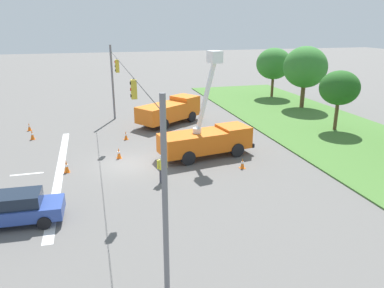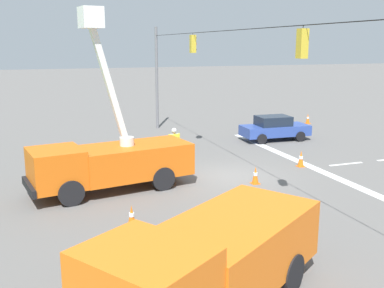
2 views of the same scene
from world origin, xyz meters
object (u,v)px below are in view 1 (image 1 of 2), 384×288
at_px(traffic_cone_far_right, 29,127).
at_px(traffic_cone_foreground_left, 66,166).
at_px(utility_truck_support_near, 170,110).
at_px(traffic_cone_foreground_right, 242,163).
at_px(road_worker, 162,167).
at_px(traffic_cone_near_bucket, 192,135).
at_px(tree_far_west, 274,64).
at_px(sedan_blue, 17,208).
at_px(tree_west, 305,67).
at_px(utility_truck_bucket_lift, 207,138).
at_px(traffic_cone_lane_edge_a, 32,135).
at_px(traffic_cone_far_left, 119,153).
at_px(traffic_cone_lane_edge_b, 126,135).
at_px(tree_centre, 340,88).

bearing_deg(traffic_cone_far_right, traffic_cone_foreground_left, 18.30).
xyz_separation_m(utility_truck_support_near, traffic_cone_foreground_right, (12.47, 2.22, -0.92)).
bearing_deg(road_worker, traffic_cone_near_bucket, 153.36).
relative_size(tree_far_west, traffic_cone_foreground_left, 7.52).
xyz_separation_m(tree_far_west, traffic_cone_foreground_right, (21.81, -13.07, -3.89)).
height_order(sedan_blue, traffic_cone_far_right, sedan_blue).
bearing_deg(traffic_cone_foreground_left, traffic_cone_near_bucket, 116.07).
bearing_deg(sedan_blue, tree_west, 125.54).
bearing_deg(traffic_cone_near_bucket, utility_truck_bucket_lift, 0.05).
height_order(traffic_cone_lane_edge_a, traffic_cone_far_left, traffic_cone_lane_edge_a).
bearing_deg(tree_west, traffic_cone_foreground_right, -41.49).
height_order(utility_truck_bucket_lift, road_worker, utility_truck_bucket_lift).
relative_size(traffic_cone_foreground_left, traffic_cone_near_bucket, 1.08).
relative_size(road_worker, traffic_cone_near_bucket, 2.33).
distance_m(utility_truck_support_near, traffic_cone_foreground_right, 12.70).
relative_size(traffic_cone_foreground_left, traffic_cone_far_left, 1.06).
height_order(tree_west, road_worker, tree_west).
bearing_deg(traffic_cone_lane_edge_a, tree_far_west, 112.53).
height_order(tree_far_west, traffic_cone_foreground_left, tree_far_west).
bearing_deg(traffic_cone_far_left, utility_truck_bucket_lift, 78.80).
distance_m(road_worker, traffic_cone_foreground_right, 5.63).
height_order(utility_truck_bucket_lift, sedan_blue, utility_truck_bucket_lift).
distance_m(traffic_cone_lane_edge_b, traffic_cone_far_left, 4.45).
bearing_deg(utility_truck_support_near, sedan_blue, -33.90).
height_order(traffic_cone_foreground_left, traffic_cone_lane_edge_a, traffic_cone_foreground_left).
xyz_separation_m(utility_truck_bucket_lift, traffic_cone_lane_edge_a, (-7.60, -12.65, -0.95)).
bearing_deg(utility_truck_bucket_lift, traffic_cone_foreground_right, 29.05).
height_order(utility_truck_bucket_lift, traffic_cone_lane_edge_a, utility_truck_bucket_lift).
height_order(utility_truck_bucket_lift, traffic_cone_far_left, utility_truck_bucket_lift).
height_order(traffic_cone_near_bucket, traffic_cone_far_left, traffic_cone_far_left).
bearing_deg(tree_west, tree_centre, -12.73).
xyz_separation_m(sedan_blue, traffic_cone_far_right, (-17.15, -1.71, -0.43)).
relative_size(tree_far_west, traffic_cone_far_left, 7.97).
distance_m(utility_truck_support_near, traffic_cone_far_right, 12.70).
distance_m(traffic_cone_foreground_right, traffic_cone_near_bucket, 7.17).
relative_size(road_worker, traffic_cone_foreground_left, 2.16).
height_order(road_worker, traffic_cone_near_bucket, road_worker).
height_order(tree_west, sedan_blue, tree_west).
xyz_separation_m(utility_truck_bucket_lift, road_worker, (3.71, -3.93, -0.35)).
relative_size(utility_truck_support_near, traffic_cone_foreground_left, 8.33).
relative_size(utility_truck_bucket_lift, utility_truck_support_near, 1.08).
distance_m(traffic_cone_foreground_left, traffic_cone_far_right, 11.65).
bearing_deg(traffic_cone_far_left, utility_truck_support_near, 146.68).
height_order(road_worker, traffic_cone_foreground_left, road_worker).
xyz_separation_m(traffic_cone_lane_edge_a, traffic_cone_lane_edge_b, (2.04, 7.44, -0.05)).
bearing_deg(utility_truck_support_near, road_worker, -13.98).
relative_size(tree_west, traffic_cone_far_right, 9.33).
distance_m(utility_truck_bucket_lift, traffic_cone_foreground_right, 3.44).
xyz_separation_m(road_worker, traffic_cone_far_right, (-14.20, -9.32, -0.64)).
xyz_separation_m(tree_far_west, traffic_cone_foreground_left, (19.51, -24.26, -3.83)).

